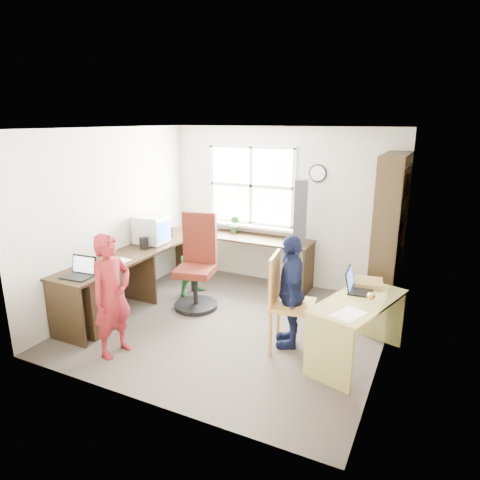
{
  "coord_description": "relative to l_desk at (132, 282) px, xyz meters",
  "views": [
    {
      "loc": [
        2.23,
        -4.35,
        2.5
      ],
      "look_at": [
        0.0,
        0.25,
        1.05
      ],
      "focal_mm": 32.0,
      "sensor_mm": 36.0,
      "label": 1
    }
  ],
  "objects": [
    {
      "name": "room",
      "position": [
        1.32,
        0.38,
        0.76
      ],
      "size": [
        3.64,
        3.44,
        2.44
      ],
      "color": "#403933",
      "rests_on": "ground"
    },
    {
      "name": "l_desk",
      "position": [
        0.0,
        0.0,
        0.0
      ],
      "size": [
        2.38,
        2.95,
        0.75
      ],
      "color": "#2F2113",
      "rests_on": "ground"
    },
    {
      "name": "right_desk",
      "position": [
        2.87,
        0.14,
        0.05
      ],
      "size": [
        0.88,
        1.32,
        0.7
      ],
      "rotation": [
        0.0,
        0.0,
        -0.29
      ],
      "color": "tan",
      "rests_on": "ground"
    },
    {
      "name": "bookshelf",
      "position": [
        2.96,
        1.47,
        0.55
      ],
      "size": [
        0.3,
        1.02,
        2.1
      ],
      "color": "#2F2113",
      "rests_on": "ground"
    },
    {
      "name": "swivel_chair",
      "position": [
        0.61,
        0.63,
        0.1
      ],
      "size": [
        0.71,
        0.71,
        1.28
      ],
      "rotation": [
        0.0,
        0.0,
        0.22
      ],
      "color": "black",
      "rests_on": "ground"
    },
    {
      "name": "wooden_chair",
      "position": [
        2.08,
        0.1,
        0.13
      ],
      "size": [
        0.54,
        0.54,
        1.08
      ],
      "rotation": [
        0.0,
        0.0,
        0.15
      ],
      "color": "#CC8E44",
      "rests_on": "ground"
    },
    {
      "name": "crt_monitor",
      "position": [
        -0.23,
        0.76,
        0.5
      ],
      "size": [
        0.44,
        0.39,
        0.41
      ],
      "rotation": [
        0.0,
        0.0,
        0.05
      ],
      "color": "silver",
      "rests_on": "l_desk"
    },
    {
      "name": "laptop_left",
      "position": [
        -0.15,
        -0.69,
        0.35
      ],
      "size": [
        0.35,
        0.3,
        0.23
      ],
      "rotation": [
        0.0,
        0.0,
        0.08
      ],
      "color": "black",
      "rests_on": "l_desk"
    },
    {
      "name": "laptop_right",
      "position": [
        2.79,
        0.38,
        0.3
      ],
      "size": [
        0.31,
        0.37,
        0.24
      ],
      "rotation": [
        0.0,
        0.0,
        1.64
      ],
      "color": "black",
      "rests_on": "right_desk"
    },
    {
      "name": "speaker_a",
      "position": [
        -0.15,
        0.48,
        0.38
      ],
      "size": [
        0.11,
        0.11,
        0.18
      ],
      "rotation": [
        0.0,
        0.0,
        -0.23
      ],
      "color": "black",
      "rests_on": "l_desk"
    },
    {
      "name": "speaker_b",
      "position": [
        -0.18,
        1.12,
        0.38
      ],
      "size": [
        0.1,
        0.1,
        0.17
      ],
      "rotation": [
        0.0,
        0.0,
        -0.17
      ],
      "color": "black",
      "rests_on": "l_desk"
    },
    {
      "name": "cd_tower",
      "position": [
        1.7,
        1.72,
        0.76
      ],
      "size": [
        0.22,
        0.21,
        0.93
      ],
      "rotation": [
        0.0,
        0.0,
        0.29
      ],
      "color": "black",
      "rests_on": "l_desk"
    },
    {
      "name": "game_box",
      "position": [
        2.88,
        0.59,
        0.27
      ],
      "size": [
        0.35,
        0.35,
        0.06
      ],
      "rotation": [
        0.0,
        0.0,
        0.17
      ],
      "color": "red",
      "rests_on": "right_desk"
    },
    {
      "name": "paper_a",
      "position": [
        -0.11,
        -0.1,
        0.3
      ],
      "size": [
        0.23,
        0.31,
        0.0
      ],
      "rotation": [
        0.0,
        0.0,
        -0.07
      ],
      "color": "white",
      "rests_on": "l_desk"
    },
    {
      "name": "paper_b",
      "position": [
        2.84,
        -0.25,
        0.25
      ],
      "size": [
        0.33,
        0.38,
        0.0
      ],
      "rotation": [
        0.0,
        0.0,
        -0.36
      ],
      "color": "white",
      "rests_on": "right_desk"
    },
    {
      "name": "potted_plant",
      "position": [
        0.6,
        1.79,
        0.44
      ],
      "size": [
        0.19,
        0.16,
        0.29
      ],
      "primitive_type": "imported",
      "rotation": [
        0.0,
        0.0,
        -0.25
      ],
      "color": "#2B6D2B",
      "rests_on": "l_desk"
    },
    {
      "name": "person_red",
      "position": [
        0.46,
        -0.85,
        0.22
      ],
      "size": [
        0.39,
        0.54,
        1.36
      ],
      "primitive_type": "imported",
      "rotation": [
        0.0,
        0.0,
        1.43
      ],
      "color": "maroon",
      "rests_on": "ground"
    },
    {
      "name": "person_green",
      "position": [
        0.39,
        0.96,
        0.12
      ],
      "size": [
        0.51,
        0.62,
        1.15
      ],
      "primitive_type": "imported",
      "rotation": [
        0.0,
        0.0,
        1.42
      ],
      "color": "#2D7037",
      "rests_on": "ground"
    },
    {
      "name": "person_navy",
      "position": [
        2.12,
        0.17,
        0.19
      ],
      "size": [
        0.56,
        0.82,
        1.3
      ],
      "primitive_type": "imported",
      "rotation": [
        0.0,
        0.0,
        -1.21
      ],
      "color": "#12193A",
      "rests_on": "ground"
    }
  ]
}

